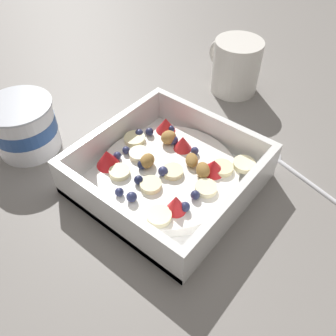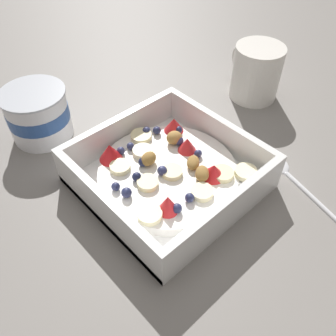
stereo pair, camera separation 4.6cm
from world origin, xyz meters
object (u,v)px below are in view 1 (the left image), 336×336
coffee_mug (235,66)px  spoon (282,161)px  fruit_bowl (168,173)px  yogurt_cup (24,126)px

coffee_mug → spoon: bearing=-127.0°
fruit_bowl → coffee_mug: 0.25m
spoon → coffee_mug: size_ratio=1.60×
fruit_bowl → coffee_mug: (0.25, 0.05, 0.03)m
spoon → fruit_bowl: bearing=142.5°
fruit_bowl → coffee_mug: coffee_mug is taller
spoon → coffee_mug: bearing=53.0°
fruit_bowl → spoon: 0.17m
yogurt_cup → coffee_mug: coffee_mug is taller
fruit_bowl → spoon: (0.13, -0.10, -0.01)m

